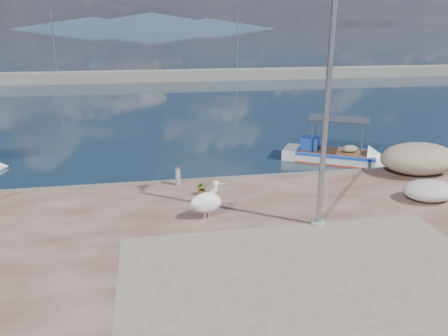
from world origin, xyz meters
TOP-DOWN VIEW (x-y plane):
  - ground at (0.00, 0.00)m, footprint 1400.00×1400.00m
  - quay_patch at (1.00, -3.00)m, footprint 9.00×7.00m
  - breakwater at (-0.00, 40.00)m, footprint 120.00×2.20m
  - mountains at (4.39, 650.00)m, footprint 370.00×280.00m
  - boat_right at (6.04, 7.80)m, footprint 5.15×3.89m
  - pelican at (-0.94, 1.43)m, footprint 1.23×0.82m
  - lamp_post at (2.25, 0.43)m, footprint 0.44×0.96m
  - bollard_near at (-1.60, 4.52)m, footprint 0.24×0.24m
  - potted_plant at (-0.84, 3.38)m, footprint 0.44×0.39m
  - net_pile_d at (6.65, 1.57)m, footprint 1.80×1.35m
  - net_pile_c at (7.91, 4.20)m, footprint 3.09×2.21m

SIDE VIEW (x-z plane):
  - ground at x=0.00m, z-range 0.00..0.00m
  - boat_right at x=6.04m, z-range -1.01..1.39m
  - quay_patch at x=1.00m, z-range 0.50..0.51m
  - breakwater at x=0.00m, z-range -3.15..4.35m
  - potted_plant at x=-0.84m, z-range 0.50..0.98m
  - net_pile_d at x=6.65m, z-range 0.50..1.18m
  - bollard_near at x=-1.60m, z-range 0.53..1.25m
  - pelican at x=-0.94m, z-range 0.47..1.64m
  - net_pile_c at x=7.91m, z-range 0.50..1.72m
  - lamp_post at x=2.25m, z-range 0.30..7.30m
  - mountains at x=4.39m, z-range -1.49..20.51m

